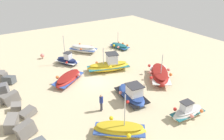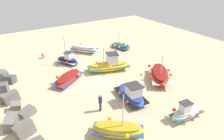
% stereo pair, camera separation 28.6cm
% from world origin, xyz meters
% --- Properties ---
extents(ground_plane, '(47.72, 47.72, 0.00)m').
position_xyz_m(ground_plane, '(0.00, 0.00, 0.00)').
color(ground_plane, beige).
extents(fishing_boat_0, '(3.92, 3.48, 1.05)m').
position_xyz_m(fishing_boat_0, '(8.02, -2.53, 0.55)').
color(fishing_boat_0, white).
rests_on(fishing_boat_0, ground_plane).
extents(fishing_boat_1, '(3.16, 5.30, 2.98)m').
position_xyz_m(fishing_boat_1, '(1.09, -2.40, 0.68)').
color(fishing_boat_1, gold).
rests_on(fishing_boat_1, ground_plane).
extents(fishing_boat_2, '(4.19, 2.50, 1.79)m').
position_xyz_m(fishing_boat_2, '(-5.17, -0.93, 0.57)').
color(fishing_boat_2, '#2D4C9E').
rests_on(fishing_boat_2, ground_plane).
extents(fishing_boat_3, '(4.84, 4.32, 3.24)m').
position_xyz_m(fishing_boat_3, '(-3.80, -5.80, 0.61)').
color(fishing_boat_3, maroon).
rests_on(fishing_boat_3, ground_plane).
extents(fishing_boat_4, '(3.29, 2.53, 3.68)m').
position_xyz_m(fishing_boat_4, '(5.54, 0.96, 0.51)').
color(fishing_boat_4, navy).
rests_on(fishing_boat_4, ground_plane).
extents(fishing_boat_5, '(3.36, 2.04, 2.46)m').
position_xyz_m(fishing_boat_5, '(6.56, -7.80, 0.35)').
color(fishing_boat_5, '#1E6670').
rests_on(fishing_boat_5, ground_plane).
extents(fishing_boat_6, '(1.71, 3.13, 1.58)m').
position_xyz_m(fishing_boat_6, '(-9.76, -3.10, 0.53)').
color(fishing_boat_6, white).
rests_on(fishing_boat_6, ground_plane).
extents(fishing_boat_7, '(3.52, 4.18, 0.97)m').
position_xyz_m(fishing_boat_7, '(1.08, 2.69, 0.44)').
color(fishing_boat_7, maroon).
rests_on(fishing_boat_7, ground_plane).
extents(fishing_boat_8, '(3.52, 3.93, 3.59)m').
position_xyz_m(fishing_boat_8, '(-8.45, 2.75, 0.54)').
color(fishing_boat_8, gold).
rests_on(fishing_boat_8, ground_plane).
extents(person_walking, '(0.32, 0.32, 1.61)m').
position_xyz_m(person_walking, '(-5.14, 2.32, 0.92)').
color(person_walking, '#2D2D38').
rests_on(person_walking, ground_plane).
extents(breakwater_rocks, '(16.98, 2.84, 1.38)m').
position_xyz_m(breakwater_rocks, '(0.03, 8.62, 0.43)').
color(breakwater_rocks, '#4C5156').
rests_on(breakwater_rocks, ground_plane).
extents(mooring_buoy_0, '(0.53, 0.53, 0.70)m').
position_xyz_m(mooring_buoy_0, '(8.99, 3.04, 0.44)').
color(mooring_buoy_0, '#3F3F42').
rests_on(mooring_buoy_0, ground_plane).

